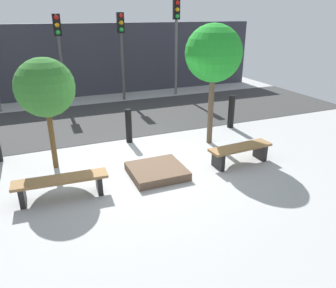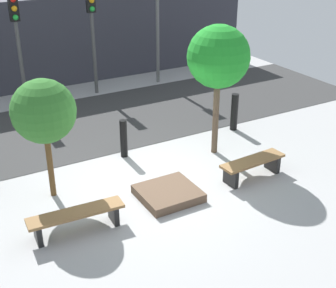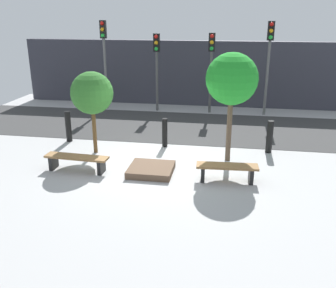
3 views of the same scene
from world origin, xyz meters
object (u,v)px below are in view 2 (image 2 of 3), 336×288
at_px(planter_bed, 168,193).
at_px(bollard_left, 124,139).
at_px(bench_right, 253,165).
at_px(bollard_center, 234,112).
at_px(traffic_light_east, 158,6).
at_px(tree_behind_left_bench, 44,112).
at_px(bench_left, 76,217).
at_px(traffic_light_mid_west, 17,31).
at_px(tree_behind_right_bench, 218,57).
at_px(traffic_light_mid_east, 92,22).

bearing_deg(planter_bed, bollard_left, 90.00).
bearing_deg(planter_bed, bench_right, -5.37).
xyz_separation_m(bollard_center, traffic_light_east, (0.21, 4.90, 2.21)).
xyz_separation_m(bench_right, tree_behind_left_bench, (-4.25, 1.53, 1.62)).
bearing_deg(bench_right, bench_left, 176.66).
xyz_separation_m(planter_bed, traffic_light_mid_west, (-1.22, 7.16, 2.30)).
xyz_separation_m(tree_behind_right_bench, bollard_left, (-2.13, 0.92, -2.00)).
xyz_separation_m(tree_behind_right_bench, traffic_light_east, (1.52, 5.82, 0.25)).
bearing_deg(traffic_light_mid_west, tree_behind_left_bench, -98.88).
distance_m(planter_bed, traffic_light_mid_east, 7.62).
height_order(traffic_light_mid_east, traffic_light_east, traffic_light_east).
xyz_separation_m(tree_behind_right_bench, bollard_center, (1.31, 0.92, -1.96)).
bearing_deg(bench_right, bollard_center, 58.63).
bearing_deg(bench_left, planter_bed, 8.71).
xyz_separation_m(traffic_light_mid_west, traffic_light_mid_east, (2.43, 0.00, 0.03)).
height_order(bollard_left, traffic_light_mid_west, traffic_light_mid_west).
height_order(planter_bed, tree_behind_left_bench, tree_behind_left_bench).
bearing_deg(traffic_light_mid_east, traffic_light_east, 0.02).
xyz_separation_m(planter_bed, tree_behind_right_bench, (2.13, 1.33, 2.39)).
xyz_separation_m(planter_bed, traffic_light_east, (3.65, 7.16, 2.65)).
height_order(bench_right, traffic_light_mid_west, traffic_light_mid_west).
relative_size(bollard_center, traffic_light_mid_west, 0.31).
bearing_deg(traffic_light_east, bollard_center, -92.50).
distance_m(bench_right, bollard_center, 2.79).
bearing_deg(bollard_center, bollard_left, 180.00).
bearing_deg(tree_behind_right_bench, bench_left, -160.17).
bearing_deg(traffic_light_mid_east, tree_behind_right_bench, -81.12).
bearing_deg(tree_behind_left_bench, traffic_light_mid_east, 60.15).
xyz_separation_m(bollard_left, traffic_light_east, (3.65, 4.90, 2.25)).
bearing_deg(bollard_left, traffic_light_mid_west, 103.93).
bearing_deg(bench_left, tree_behind_left_bench, 93.34).
bearing_deg(traffic_light_east, tree_behind_right_bench, -104.64).
height_order(bench_left, bollard_left, bollard_left).
bearing_deg(bollard_center, bench_right, -118.03).
relative_size(bench_right, traffic_light_mid_west, 0.48).
bearing_deg(bollard_center, planter_bed, -146.69).
bearing_deg(bollard_center, traffic_light_mid_east, 114.35).
bearing_deg(bench_left, tree_behind_right_bench, 23.17).
relative_size(bench_left, planter_bed, 1.51).
bearing_deg(bench_left, bollard_center, 27.17).
height_order(bench_right, tree_behind_left_bench, tree_behind_left_bench).
bearing_deg(planter_bed, tree_behind_right_bench, 32.10).
xyz_separation_m(planter_bed, bollard_left, (0.00, 2.26, 0.40)).
bearing_deg(bench_right, planter_bed, 171.29).
distance_m(bench_left, bench_right, 4.25).
relative_size(bollard_center, traffic_light_mid_east, 0.30).
height_order(bench_right, tree_behind_right_bench, tree_behind_right_bench).
bearing_deg(tree_behind_right_bench, bollard_left, 156.54).
bearing_deg(traffic_light_east, planter_bed, -117.00).
height_order(planter_bed, bollard_left, bollard_left).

